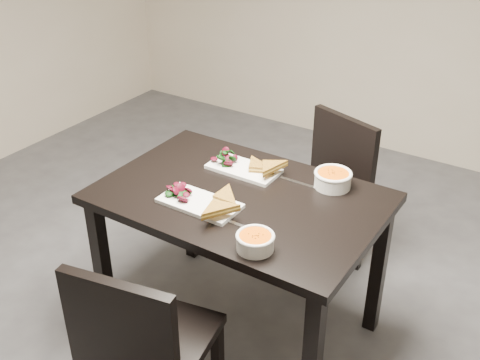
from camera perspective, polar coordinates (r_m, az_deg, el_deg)
The scene contains 14 objects.
ground at distance 2.78m, azimuth -2.53°, elevation -17.08°, with size 5.00×5.00×0.00m, color #47474C.
table at distance 2.53m, azimuth 0.00°, elevation -3.33°, with size 1.20×0.80×0.75m.
chair_near at distance 2.19m, azimuth -9.67°, elevation -15.56°, with size 0.49×0.49×0.85m.
chair_far at distance 3.10m, azimuth 8.49°, elevation -0.58°, with size 0.53×0.53×0.85m.
plate_near at distance 2.40m, azimuth -4.00°, elevation -2.30°, with size 0.34×0.17×0.02m, color white.
sandwich_near at distance 2.36m, azimuth -2.55°, elevation -1.84°, with size 0.17×0.13×0.06m, color #B08025, non-canonical shape.
salad_near at distance 2.44m, azimuth -5.92°, elevation -0.98°, with size 0.11×0.10×0.05m, color black, non-canonical shape.
soup_bowl_near at distance 2.13m, azimuth 1.51°, elevation -6.01°, with size 0.15×0.15×0.07m.
cutlery_near at distance 2.26m, azimuth 0.54°, elevation -4.70°, with size 0.18×0.02×0.00m, color silver.
plate_far at distance 2.65m, azimuth 0.36°, elevation 1.10°, with size 0.33×0.16×0.02m, color white.
sandwich_far at distance 2.60m, azimuth 1.39°, elevation 1.28°, with size 0.16×0.12×0.05m, color #B08025, non-canonical shape.
salad_far at distance 2.69m, azimuth -1.44°, elevation 2.23°, with size 0.10×0.09×0.05m, color black, non-canonical shape.
soup_bowl_far at distance 2.54m, azimuth 9.14°, elevation 0.17°, with size 0.17×0.17×0.07m.
cutlery_far at distance 2.57m, azimuth 5.75°, elevation -0.26°, with size 0.18×0.02×0.00m, color silver.
Camera 1 is at (1.13, -1.54, 2.02)m, focal length 43.30 mm.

